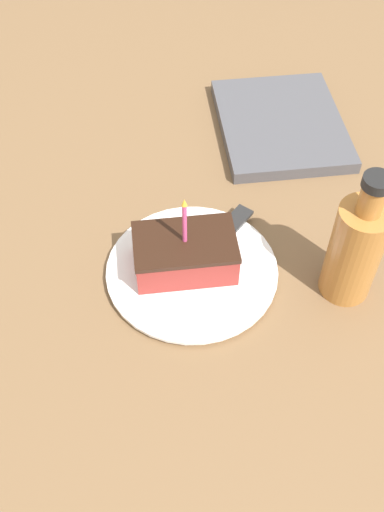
{
  "coord_description": "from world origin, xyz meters",
  "views": [
    {
      "loc": [
        0.49,
        -0.07,
        0.62
      ],
      "look_at": [
        0.02,
        -0.01,
        0.04
      ],
      "focal_mm": 42.0,
      "sensor_mm": 36.0,
      "label": 1
    }
  ],
  "objects_px": {
    "fork": "(219,238)",
    "bottle": "(356,248)",
    "plate": "(192,271)",
    "cake_slice": "(185,253)",
    "marble_board": "(281,124)"
  },
  "relations": [
    {
      "from": "cake_slice",
      "to": "fork",
      "type": "distance_m",
      "value": 0.07
    },
    {
      "from": "cake_slice",
      "to": "fork",
      "type": "bearing_deg",
      "value": 127.48
    },
    {
      "from": "fork",
      "to": "bottle",
      "type": "bearing_deg",
      "value": 59.15
    },
    {
      "from": "cake_slice",
      "to": "marble_board",
      "type": "relative_size",
      "value": 0.55
    },
    {
      "from": "bottle",
      "to": "marble_board",
      "type": "distance_m",
      "value": 0.33
    },
    {
      "from": "fork",
      "to": "cake_slice",
      "type": "bearing_deg",
      "value": -52.52
    },
    {
      "from": "plate",
      "to": "marble_board",
      "type": "height_order",
      "value": "marble_board"
    },
    {
      "from": "fork",
      "to": "marble_board",
      "type": "relative_size",
      "value": 0.55
    },
    {
      "from": "cake_slice",
      "to": "bottle",
      "type": "relative_size",
      "value": 0.67
    },
    {
      "from": "marble_board",
      "to": "fork",
      "type": "bearing_deg",
      "value": -30.41
    },
    {
      "from": "plate",
      "to": "cake_slice",
      "type": "xyz_separation_m",
      "value": [
        -0.01,
        -0.01,
        0.03
      ]
    },
    {
      "from": "cake_slice",
      "to": "fork",
      "type": "relative_size",
      "value": 0.99
    },
    {
      "from": "bottle",
      "to": "marble_board",
      "type": "relative_size",
      "value": 0.82
    },
    {
      "from": "plate",
      "to": "bottle",
      "type": "height_order",
      "value": "bottle"
    },
    {
      "from": "cake_slice",
      "to": "fork",
      "type": "xyz_separation_m",
      "value": [
        -0.04,
        0.05,
        -0.02
      ]
    }
  ]
}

